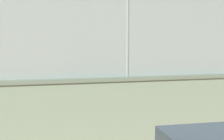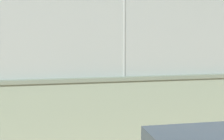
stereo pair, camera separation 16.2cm
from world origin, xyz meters
name	(u,v)px [view 1 (the left image)]	position (x,y,z in m)	size (l,w,h in m)	color
ground_plane	(102,78)	(0.00, 0.00, 0.00)	(260.00, 260.00, 0.00)	tan
perimeter_wall	(127,111)	(1.40, 11.41, 0.77)	(26.37, 1.30, 1.54)	slate
fence_panel_on_wall	(127,24)	(1.40, 11.41, 2.66)	(25.90, 0.98, 2.26)	gray
player_at_service_line	(102,60)	(-0.08, -0.26, 0.97)	(0.70, 1.02, 1.64)	black
player_foreground_swinging	(31,60)	(3.98, -0.93, 0.99)	(0.67, 0.97, 1.68)	#B2B2B2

